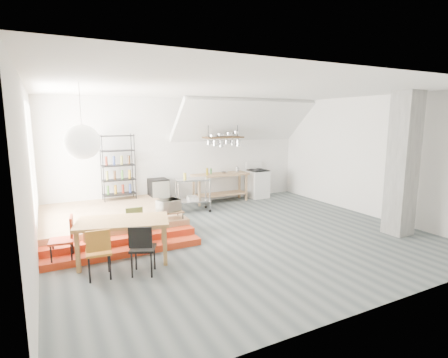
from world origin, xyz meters
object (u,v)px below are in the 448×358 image
dining_table (123,224)px  rolling_cart (193,190)px  stove (258,183)px  mini_fridge (159,194)px

dining_table → rolling_cart: 3.63m
stove → dining_table: 6.10m
rolling_cart → dining_table: bearing=-122.8°
stove → rolling_cart: (-2.63, -0.69, 0.13)m
stove → dining_table: (-5.08, -3.36, 0.21)m
rolling_cart → mini_fridge: 1.08m
stove → dining_table: size_ratio=0.65×
dining_table → mini_fridge: (1.69, 3.40, -0.25)m
mini_fridge → rolling_cart: bearing=-43.9°
rolling_cart → stove: bearing=24.7°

